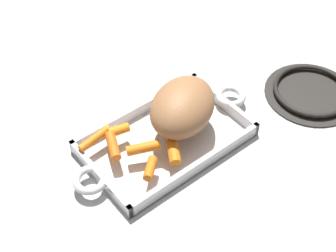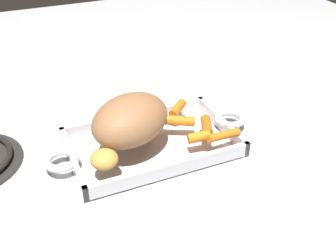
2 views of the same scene
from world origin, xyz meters
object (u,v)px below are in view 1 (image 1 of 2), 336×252
at_px(baby_carrot_center_left, 150,168).
at_px(baby_carrot_northwest, 118,130).
at_px(pork_roast, 181,106).
at_px(stove_burner_rear, 311,92).
at_px(roasting_dish, 166,139).
at_px(baby_carrot_southwest, 174,152).
at_px(potato_golden_small, 189,86).
at_px(baby_carrot_short, 143,148).
at_px(baby_carrot_northeast, 95,138).
at_px(baby_carrot_center_right, 113,146).

bearing_deg(baby_carrot_center_left, baby_carrot_northwest, -94.07).
height_order(pork_roast, stove_burner_rear, pork_roast).
distance_m(roasting_dish, baby_carrot_southwest, 0.07).
bearing_deg(potato_golden_small, baby_carrot_center_left, 31.34).
distance_m(roasting_dish, baby_carrot_short, 0.07).
bearing_deg(roasting_dish, pork_roast, -175.81).
bearing_deg(potato_golden_small, baby_carrot_northwest, 1.37).
relative_size(pork_roast, baby_carrot_northeast, 2.25).
height_order(baby_carrot_northeast, baby_carrot_southwest, baby_carrot_southwest).
xyz_separation_m(baby_carrot_center_left, baby_carrot_southwest, (-0.06, -0.00, 0.00)).
relative_size(baby_carrot_northeast, baby_carrot_center_right, 1.17).
distance_m(baby_carrot_short, potato_golden_small, 0.19).
distance_m(baby_carrot_northwest, baby_carrot_northeast, 0.05).
xyz_separation_m(roasting_dish, baby_carrot_northwest, (0.07, -0.06, 0.03)).
xyz_separation_m(pork_roast, baby_carrot_short, (0.11, 0.01, -0.03)).
bearing_deg(pork_roast, baby_carrot_southwest, 41.27).
bearing_deg(stove_burner_rear, pork_roast, -17.31).
xyz_separation_m(baby_carrot_northwest, potato_golden_small, (-0.18, -0.00, 0.01)).
bearing_deg(baby_carrot_center_left, roasting_dish, -144.68).
relative_size(baby_carrot_short, baby_carrot_center_right, 1.06).
height_order(roasting_dish, baby_carrot_northwest, baby_carrot_northwest).
bearing_deg(roasting_dish, baby_carrot_southwest, 65.35).
xyz_separation_m(pork_roast, potato_golden_small, (-0.07, -0.06, -0.03)).
xyz_separation_m(pork_roast, baby_carrot_northwest, (0.12, -0.05, -0.04)).
xyz_separation_m(pork_roast, baby_carrot_southwest, (0.07, 0.06, -0.03)).
distance_m(baby_carrot_southwest, potato_golden_small, 0.18).
height_order(pork_roast, potato_golden_small, pork_roast).
relative_size(baby_carrot_center_left, baby_carrot_center_right, 0.82).
bearing_deg(stove_burner_rear, roasting_dish, -14.80).
bearing_deg(baby_carrot_short, roasting_dish, -169.89).
distance_m(baby_carrot_short, baby_carrot_center_right, 0.06).
bearing_deg(baby_carrot_center_left, baby_carrot_short, -111.63).
relative_size(baby_carrot_northwest, baby_carrot_center_right, 0.69).
relative_size(baby_carrot_short, stove_burner_rear, 0.32).
height_order(baby_carrot_northwest, baby_carrot_center_right, same).
distance_m(baby_carrot_short, baby_carrot_northwest, 0.07).
height_order(potato_golden_small, stove_burner_rear, potato_golden_small).
relative_size(baby_carrot_southwest, stove_burner_rear, 0.24).
bearing_deg(baby_carrot_center_right, baby_carrot_northeast, -67.72).
bearing_deg(potato_golden_small, baby_carrot_center_right, 8.13).
distance_m(roasting_dish, pork_roast, 0.08).
bearing_deg(stove_burner_rear, baby_carrot_center_right, -14.91).
height_order(baby_carrot_short, baby_carrot_center_left, baby_carrot_short).
bearing_deg(baby_carrot_northeast, stove_burner_rear, 161.16).
relative_size(baby_carrot_short, baby_carrot_center_left, 1.28).
xyz_separation_m(baby_carrot_northwest, baby_carrot_northeast, (0.05, -0.01, -0.00)).
distance_m(pork_roast, baby_carrot_northwest, 0.13).
relative_size(pork_roast, stove_burner_rear, 0.79).
xyz_separation_m(baby_carrot_center_left, stove_burner_rear, (-0.42, 0.03, -0.03)).
distance_m(baby_carrot_northwest, baby_carrot_center_right, 0.04).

